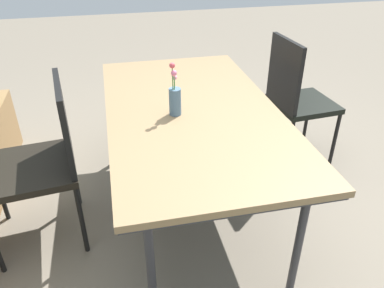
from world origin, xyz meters
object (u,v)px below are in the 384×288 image
dining_table (192,116)px  flower_vase (175,98)px  chair_near_right (296,96)px  chair_far_side (43,156)px

dining_table → flower_vase: bearing=114.1°
dining_table → chair_near_right: (0.39, -0.86, -0.13)m
dining_table → flower_vase: size_ratio=5.82×
dining_table → chair_far_side: size_ratio=1.84×
chair_far_side → flower_vase: flower_vase is taller
chair_far_side → chair_near_right: 1.76m
dining_table → chair_far_side: bearing=92.2°
dining_table → chair_far_side: chair_far_side is taller
flower_vase → chair_far_side: bearing=88.9°
chair_near_right → flower_vase: 1.09m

